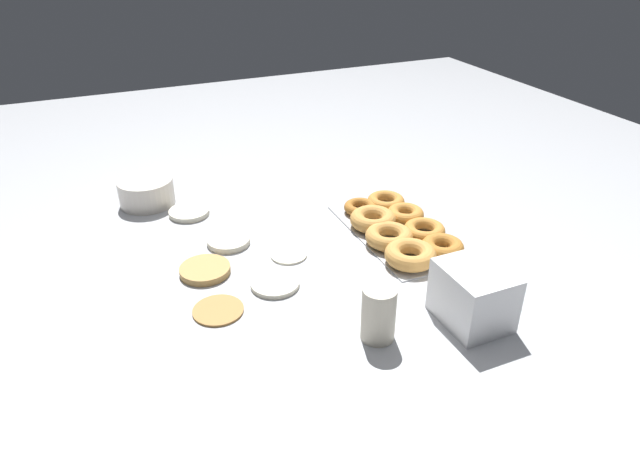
{
  "coord_description": "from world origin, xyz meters",
  "views": [
    {
      "loc": [
        -1.1,
        0.4,
        0.69
      ],
      "look_at": [
        -0.03,
        -0.07,
        0.04
      ],
      "focal_mm": 32.0,
      "sensor_mm": 36.0,
      "label": 1
    }
  ],
  "objects_px": {
    "donut_tray": "(398,229)",
    "paper_cup": "(378,314)",
    "pancake_3": "(229,241)",
    "pancake_4": "(189,212)",
    "pancake_5": "(218,309)",
    "pancake_2": "(205,270)",
    "pancake_1": "(289,254)",
    "container_stack": "(473,295)",
    "pancake_0": "(275,283)",
    "batter_bowl": "(146,192)"
  },
  "relations": [
    {
      "from": "pancake_5",
      "to": "container_stack",
      "type": "relative_size",
      "value": 0.73
    },
    {
      "from": "pancake_2",
      "to": "pancake_4",
      "type": "bearing_deg",
      "value": -5.48
    },
    {
      "from": "pancake_0",
      "to": "pancake_3",
      "type": "distance_m",
      "value": 0.21
    },
    {
      "from": "pancake_0",
      "to": "pancake_4",
      "type": "bearing_deg",
      "value": 13.69
    },
    {
      "from": "pancake_5",
      "to": "container_stack",
      "type": "height_order",
      "value": "container_stack"
    },
    {
      "from": "pancake_1",
      "to": "pancake_2",
      "type": "relative_size",
      "value": 0.76
    },
    {
      "from": "pancake_3",
      "to": "pancake_0",
      "type": "bearing_deg",
      "value": -168.51
    },
    {
      "from": "pancake_3",
      "to": "pancake_4",
      "type": "xyz_separation_m",
      "value": [
        0.19,
        0.05,
        -0.0
      ]
    },
    {
      "from": "batter_bowl",
      "to": "container_stack",
      "type": "xyz_separation_m",
      "value": [
        -0.76,
        -0.49,
        0.02
      ]
    },
    {
      "from": "pancake_0",
      "to": "pancake_5",
      "type": "bearing_deg",
      "value": 106.35
    },
    {
      "from": "pancake_2",
      "to": "donut_tray",
      "type": "bearing_deg",
      "value": -93.46
    },
    {
      "from": "pancake_4",
      "to": "pancake_2",
      "type": "bearing_deg",
      "value": 174.52
    },
    {
      "from": "pancake_1",
      "to": "paper_cup",
      "type": "bearing_deg",
      "value": -171.68
    },
    {
      "from": "pancake_5",
      "to": "paper_cup",
      "type": "distance_m",
      "value": 0.32
    },
    {
      "from": "pancake_5",
      "to": "pancake_2",
      "type": "bearing_deg",
      "value": -3.69
    },
    {
      "from": "pancake_1",
      "to": "container_stack",
      "type": "xyz_separation_m",
      "value": [
        -0.36,
        -0.24,
        0.05
      ]
    },
    {
      "from": "pancake_0",
      "to": "pancake_4",
      "type": "distance_m",
      "value": 0.41
    },
    {
      "from": "batter_bowl",
      "to": "donut_tray",
      "type": "bearing_deg",
      "value": -128.81
    },
    {
      "from": "pancake_0",
      "to": "pancake_4",
      "type": "xyz_separation_m",
      "value": [
        0.39,
        0.1,
        0.0
      ]
    },
    {
      "from": "pancake_2",
      "to": "pancake_4",
      "type": "xyz_separation_m",
      "value": [
        0.29,
        -0.03,
        -0.0
      ]
    },
    {
      "from": "pancake_2",
      "to": "pancake_5",
      "type": "bearing_deg",
      "value": 176.31
    },
    {
      "from": "batter_bowl",
      "to": "paper_cup",
      "type": "xyz_separation_m",
      "value": [
        -0.73,
        -0.3,
        0.02
      ]
    },
    {
      "from": "pancake_3",
      "to": "pancake_5",
      "type": "xyz_separation_m",
      "value": [
        -0.25,
        0.09,
        -0.0
      ]
    },
    {
      "from": "pancake_1",
      "to": "pancake_3",
      "type": "height_order",
      "value": "pancake_3"
    },
    {
      "from": "pancake_5",
      "to": "container_stack",
      "type": "bearing_deg",
      "value": -116.56
    },
    {
      "from": "donut_tray",
      "to": "container_stack",
      "type": "bearing_deg",
      "value": 173.58
    },
    {
      "from": "pancake_2",
      "to": "pancake_5",
      "type": "xyz_separation_m",
      "value": [
        -0.15,
        0.01,
        -0.0
      ]
    },
    {
      "from": "pancake_2",
      "to": "pancake_1",
      "type": "bearing_deg",
      "value": -91.79
    },
    {
      "from": "batter_bowl",
      "to": "paper_cup",
      "type": "relative_size",
      "value": 1.35
    },
    {
      "from": "pancake_2",
      "to": "paper_cup",
      "type": "relative_size",
      "value": 1.02
    },
    {
      "from": "pancake_0",
      "to": "pancake_1",
      "type": "height_order",
      "value": "same"
    },
    {
      "from": "pancake_4",
      "to": "batter_bowl",
      "type": "height_order",
      "value": "batter_bowl"
    },
    {
      "from": "pancake_0",
      "to": "pancake_5",
      "type": "distance_m",
      "value": 0.14
    },
    {
      "from": "pancake_0",
      "to": "container_stack",
      "type": "bearing_deg",
      "value": -130.17
    },
    {
      "from": "pancake_1",
      "to": "pancake_2",
      "type": "bearing_deg",
      "value": 88.21
    },
    {
      "from": "pancake_3",
      "to": "pancake_4",
      "type": "height_order",
      "value": "pancake_3"
    },
    {
      "from": "container_stack",
      "to": "pancake_4",
      "type": "bearing_deg",
      "value": 31.65
    },
    {
      "from": "pancake_4",
      "to": "pancake_5",
      "type": "bearing_deg",
      "value": 175.12
    },
    {
      "from": "pancake_0",
      "to": "donut_tray",
      "type": "xyz_separation_m",
      "value": [
        0.08,
        -0.34,
        0.01
      ]
    },
    {
      "from": "pancake_1",
      "to": "pancake_3",
      "type": "bearing_deg",
      "value": 45.84
    },
    {
      "from": "pancake_1",
      "to": "pancake_4",
      "type": "bearing_deg",
      "value": 29.33
    },
    {
      "from": "donut_tray",
      "to": "paper_cup",
      "type": "height_order",
      "value": "paper_cup"
    },
    {
      "from": "pancake_2",
      "to": "donut_tray",
      "type": "relative_size",
      "value": 0.29
    },
    {
      "from": "pancake_4",
      "to": "pancake_5",
      "type": "distance_m",
      "value": 0.43
    },
    {
      "from": "pancake_4",
      "to": "paper_cup",
      "type": "distance_m",
      "value": 0.66
    },
    {
      "from": "pancake_1",
      "to": "donut_tray",
      "type": "xyz_separation_m",
      "value": [
        -0.02,
        -0.28,
        0.01
      ]
    },
    {
      "from": "pancake_1",
      "to": "pancake_3",
      "type": "distance_m",
      "value": 0.16
    },
    {
      "from": "pancake_5",
      "to": "batter_bowl",
      "type": "relative_size",
      "value": 0.7
    },
    {
      "from": "pancake_5",
      "to": "container_stack",
      "type": "distance_m",
      "value": 0.49
    },
    {
      "from": "pancake_4",
      "to": "pancake_1",
      "type": "bearing_deg",
      "value": -150.67
    }
  ]
}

